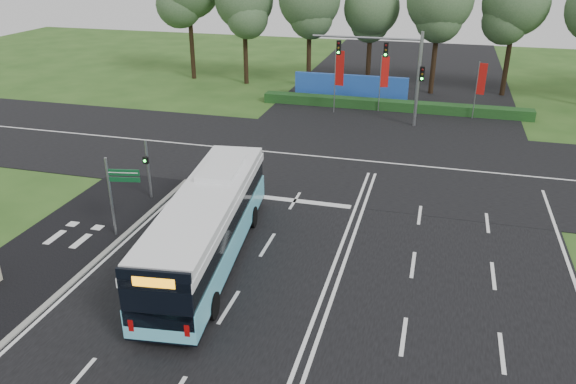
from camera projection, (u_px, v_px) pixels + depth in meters
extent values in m
plane|color=#284C19|center=(338.00, 255.00, 25.08)|extent=(120.00, 120.00, 0.00)
cube|color=black|center=(338.00, 255.00, 25.07)|extent=(20.00, 120.00, 0.04)
cube|color=black|center=(373.00, 162.00, 35.64)|extent=(120.00, 14.00, 0.05)
cube|color=black|center=(54.00, 250.00, 25.44)|extent=(5.00, 18.00, 0.06)
cube|color=gray|center=(101.00, 257.00, 24.85)|extent=(0.25, 18.00, 0.12)
cube|color=#65CFEA|center=(209.00, 239.00, 24.16)|extent=(4.04, 12.51, 1.13)
cube|color=black|center=(210.00, 250.00, 24.36)|extent=(4.01, 12.44, 0.31)
cube|color=black|center=(207.00, 218.00, 23.74)|extent=(3.92, 12.31, 0.97)
cube|color=white|center=(207.00, 205.00, 23.49)|extent=(4.04, 12.51, 0.36)
cube|color=white|center=(206.00, 197.00, 23.34)|extent=(3.93, 12.01, 0.36)
cube|color=white|center=(221.00, 168.00, 25.53)|extent=(2.00, 3.25, 0.26)
cube|color=black|center=(156.00, 300.00, 18.22)|extent=(2.48, 0.42, 2.25)
cube|color=orange|center=(154.00, 282.00, 17.89)|extent=(1.43, 0.23, 0.36)
cylinder|color=black|center=(205.00, 214.00, 27.69)|extent=(0.41, 1.09, 1.06)
cylinder|color=black|center=(253.00, 217.00, 27.37)|extent=(0.41, 1.09, 1.06)
cylinder|color=black|center=(151.00, 300.00, 21.03)|extent=(0.41, 1.09, 1.06)
cylinder|color=black|center=(213.00, 306.00, 20.71)|extent=(0.41, 1.09, 1.06)
cylinder|color=gray|center=(149.00, 170.00, 29.99)|extent=(0.13, 0.13, 3.33)
cube|color=black|center=(146.00, 160.00, 29.57)|extent=(0.30, 0.24, 0.38)
sphere|color=#19F233|center=(145.00, 161.00, 29.49)|extent=(0.13, 0.13, 0.13)
cylinder|color=gray|center=(111.00, 198.00, 25.98)|extent=(0.12, 0.12, 3.96)
cube|color=#0C4621|center=(123.00, 172.00, 25.40)|extent=(1.47, 0.34, 0.30)
cube|color=#0C4621|center=(124.00, 180.00, 25.54)|extent=(1.47, 0.34, 0.22)
cube|color=white|center=(123.00, 173.00, 25.37)|extent=(1.36, 0.27, 0.04)
cylinder|color=gray|center=(335.00, 81.00, 44.93)|extent=(0.08, 0.08, 5.15)
cube|color=#B4130F|center=(340.00, 68.00, 44.34)|extent=(0.68, 0.16, 2.75)
cylinder|color=gray|center=(380.00, 84.00, 45.35)|extent=(0.07, 0.07, 4.59)
cube|color=#B4130F|center=(385.00, 72.00, 44.94)|extent=(0.61, 0.18, 2.45)
cylinder|color=gray|center=(476.00, 91.00, 43.45)|extent=(0.07, 0.07, 4.51)
cube|color=#B4130F|center=(482.00, 79.00, 42.91)|extent=(0.59, 0.19, 2.41)
cylinder|color=gray|center=(418.00, 80.00, 41.22)|extent=(0.24, 0.24, 7.00)
cylinder|color=gray|center=(366.00, 38.00, 41.00)|extent=(8.00, 0.16, 0.16)
cube|color=black|center=(386.00, 50.00, 40.96)|extent=(0.32, 0.28, 1.05)
cube|color=black|center=(339.00, 48.00, 41.81)|extent=(0.32, 0.28, 1.05)
cube|color=black|center=(422.00, 74.00, 40.95)|extent=(0.32, 0.28, 1.05)
cube|color=#173A15|center=(393.00, 105.00, 46.49)|extent=(22.00, 1.20, 0.80)
cube|color=#2150B4|center=(350.00, 87.00, 49.37)|extent=(10.00, 0.30, 2.20)
cylinder|color=black|center=(191.00, 36.00, 55.79)|extent=(0.44, 0.44, 8.49)
cylinder|color=black|center=(245.00, 45.00, 53.96)|extent=(0.44, 0.44, 7.44)
sphere|color=#385633|center=(244.00, 0.00, 52.28)|extent=(5.48, 5.48, 5.48)
cylinder|color=black|center=(309.00, 46.00, 52.51)|extent=(0.44, 0.44, 7.68)
cylinder|color=black|center=(369.00, 50.00, 52.78)|extent=(0.44, 0.44, 6.93)
sphere|color=#385633|center=(372.00, 8.00, 51.22)|extent=(5.11, 5.11, 5.11)
cylinder|color=black|center=(435.00, 51.00, 50.20)|extent=(0.44, 0.44, 7.78)
sphere|color=#385633|center=(440.00, 0.00, 48.44)|extent=(5.74, 5.74, 5.74)
cylinder|color=black|center=(508.00, 53.00, 49.58)|extent=(0.44, 0.44, 7.66)
sphere|color=#385633|center=(516.00, 3.00, 47.86)|extent=(5.64, 5.64, 5.64)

